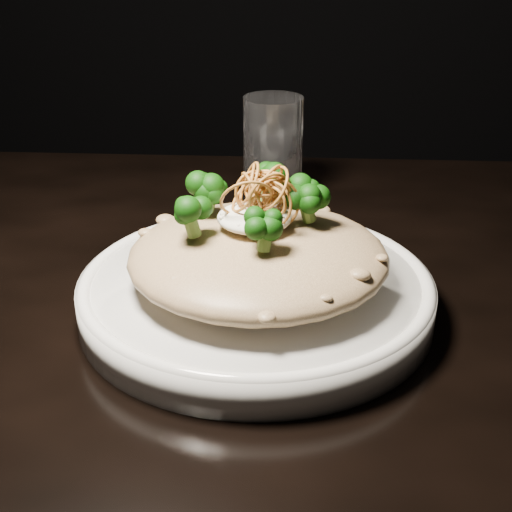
{
  "coord_description": "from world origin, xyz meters",
  "views": [
    {
      "loc": [
        -0.04,
        -0.61,
        1.08
      ],
      "look_at": [
        -0.08,
        -0.05,
        0.81
      ],
      "focal_mm": 50.0,
      "sensor_mm": 36.0,
      "label": 1
    }
  ],
  "objects": [
    {
      "name": "plate",
      "position": [
        -0.08,
        -0.05,
        0.77
      ],
      "size": [
        0.32,
        0.32,
        0.03
      ],
      "primitive_type": "cylinder",
      "color": "white",
      "rests_on": "table"
    },
    {
      "name": "drinking_glass",
      "position": [
        -0.07,
        0.23,
        0.81
      ],
      "size": [
        0.08,
        0.08,
        0.13
      ],
      "primitive_type": "cylinder",
      "rotation": [
        0.0,
        0.0,
        -0.18
      ],
      "color": "silver",
      "rests_on": "table"
    },
    {
      "name": "table",
      "position": [
        0.0,
        0.0,
        0.67
      ],
      "size": [
        1.1,
        0.8,
        0.75
      ],
      "color": "black",
      "rests_on": "ground"
    },
    {
      "name": "shallots",
      "position": [
        -0.08,
        -0.04,
        0.87
      ],
      "size": [
        0.06,
        0.06,
        0.04
      ],
      "primitive_type": null,
      "color": "brown",
      "rests_on": "cheese"
    },
    {
      "name": "cheese",
      "position": [
        -0.08,
        -0.05,
        0.84
      ],
      "size": [
        0.06,
        0.06,
        0.02
      ],
      "primitive_type": "ellipsoid",
      "color": "white",
      "rests_on": "risotto"
    },
    {
      "name": "risotto",
      "position": [
        -0.08,
        -0.05,
        0.81
      ],
      "size": [
        0.23,
        0.23,
        0.05
      ],
      "primitive_type": "ellipsoid",
      "color": "brown",
      "rests_on": "plate"
    },
    {
      "name": "broccoli",
      "position": [
        -0.08,
        -0.05,
        0.86
      ],
      "size": [
        0.16,
        0.16,
        0.06
      ],
      "primitive_type": null,
      "color": "black",
      "rests_on": "risotto"
    }
  ]
}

